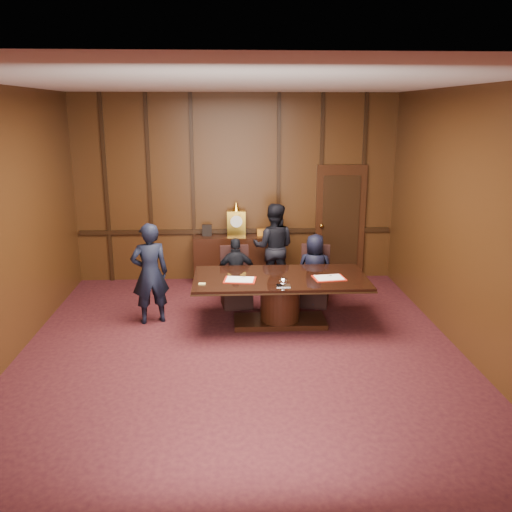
{
  "coord_description": "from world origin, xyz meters",
  "views": [
    {
      "loc": [
        -0.14,
        -6.65,
        3.18
      ],
      "look_at": [
        0.26,
        1.25,
        1.05
      ],
      "focal_mm": 38.0,
      "sensor_mm": 36.0,
      "label": 1
    }
  ],
  "objects": [
    {
      "name": "signatory_right",
      "position": [
        1.27,
        1.9,
        0.61
      ],
      "size": [
        0.67,
        0.51,
        1.23
      ],
      "primitive_type": "imported",
      "rotation": [
        0.0,
        0.0,
        2.92
      ],
      "color": "black",
      "rests_on": "ground"
    },
    {
      "name": "folder_right",
      "position": [
        1.34,
        0.98,
        0.77
      ],
      "size": [
        0.5,
        0.39,
        0.02
      ],
      "rotation": [
        0.0,
        0.0,
        0.13
      ],
      "color": "#B61F10",
      "rests_on": "conference_table"
    },
    {
      "name": "sideboard",
      "position": [
        0.0,
        3.26,
        0.49
      ],
      "size": [
        1.6,
        0.45,
        1.54
      ],
      "color": "black",
      "rests_on": "ground"
    },
    {
      "name": "chair_right",
      "position": [
        1.28,
        1.98,
        0.29
      ],
      "size": [
        0.58,
        0.58,
        0.99
      ],
      "rotation": [
        0.0,
        0.0,
        -0.25
      ],
      "color": "black",
      "rests_on": "ground"
    },
    {
      "name": "chair_left",
      "position": [
        -0.03,
        1.98,
        0.29
      ],
      "size": [
        0.54,
        0.54,
        0.99
      ],
      "rotation": [
        0.0,
        0.0,
        0.14
      ],
      "color": "black",
      "rests_on": "ground"
    },
    {
      "name": "signatory_left",
      "position": [
        -0.03,
        1.9,
        0.59
      ],
      "size": [
        0.71,
        0.34,
        1.18
      ],
      "primitive_type": "imported",
      "rotation": [
        0.0,
        0.0,
        3.21
      ],
      "color": "black",
      "rests_on": "ground"
    },
    {
      "name": "inkstand",
      "position": [
        0.62,
        0.65,
        0.81
      ],
      "size": [
        0.2,
        0.14,
        0.12
      ],
      "color": "white",
      "rests_on": "conference_table"
    },
    {
      "name": "notepad",
      "position": [
        -0.54,
        0.79,
        0.77
      ],
      "size": [
        0.11,
        0.08,
        0.01
      ],
      "primitive_type": "cube",
      "rotation": [
        0.0,
        0.0,
        -0.08
      ],
      "color": "#D9C06A",
      "rests_on": "conference_table"
    },
    {
      "name": "conference_table",
      "position": [
        0.62,
        1.1,
        0.51
      ],
      "size": [
        2.62,
        1.32,
        0.76
      ],
      "color": "black",
      "rests_on": "ground"
    },
    {
      "name": "witness_right",
      "position": [
        0.66,
        2.78,
        0.8
      ],
      "size": [
        0.87,
        0.74,
        1.59
      ],
      "primitive_type": "imported",
      "rotation": [
        0.0,
        0.0,
        2.95
      ],
      "color": "black",
      "rests_on": "ground"
    },
    {
      "name": "witness_left",
      "position": [
        -1.35,
        1.3,
        0.78
      ],
      "size": [
        0.66,
        0.53,
        1.57
      ],
      "primitive_type": "imported",
      "rotation": [
        0.0,
        0.0,
        3.46
      ],
      "color": "black",
      "rests_on": "ground"
    },
    {
      "name": "room",
      "position": [
        0.07,
        0.14,
        1.72
      ],
      "size": [
        7.0,
        7.04,
        3.5
      ],
      "color": "black",
      "rests_on": "ground"
    },
    {
      "name": "folder_left",
      "position": [
        0.01,
        0.96,
        0.77
      ],
      "size": [
        0.5,
        0.39,
        0.02
      ],
      "rotation": [
        0.0,
        0.0,
        -0.14
      ],
      "color": "#B61F10",
      "rests_on": "conference_table"
    }
  ]
}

